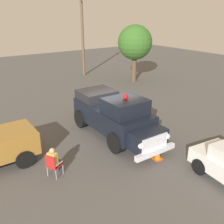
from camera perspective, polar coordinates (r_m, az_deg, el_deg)
The scene contains 7 objects.
ground_plane at distance 14.07m, azimuth -0.35°, elevation -4.59°, with size 60.00×60.00×0.00m, color #514F4C.
vintage_fire_truck at distance 13.26m, azimuth 0.57°, elevation -0.62°, with size 5.96×2.34×2.59m.
lawn_chair_near_truck at distance 10.52m, azimuth -13.32°, elevation -11.44°, with size 0.66×0.66×1.02m.
spectator_seated at distance 10.54m, azimuth -12.92°, elevation -10.61°, with size 0.58×0.64×1.29m.
oak_tree_left at distance 23.91m, azimuth 5.22°, elevation 15.37°, with size 3.15×3.15×5.24m.
utility_pole at distance 26.55m, azimuth -6.68°, elevation 16.88°, with size 1.63×0.73×7.82m.
traffic_cone at distance 11.70m, azimuth 10.31°, elevation -9.13°, with size 0.40×0.40×0.64m.
Camera 1 is at (-10.42, 7.10, 6.24)m, focal length 40.32 mm.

